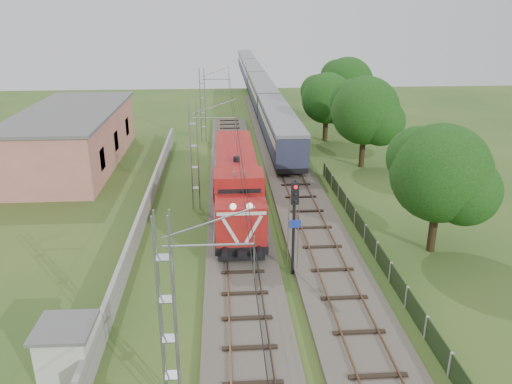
{
  "coord_description": "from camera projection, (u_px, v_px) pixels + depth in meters",
  "views": [
    {
      "loc": [
        -0.98,
        -22.81,
        14.16
      ],
      "look_at": [
        1.26,
        9.21,
        2.2
      ],
      "focal_mm": 35.0,
      "sensor_mm": 36.0,
      "label": 1
    }
  ],
  "objects": [
    {
      "name": "locomotive",
      "position": [
        237.0,
        181.0,
        36.09
      ],
      "size": [
        3.07,
        17.55,
        4.46
      ],
      "color": "black",
      "rests_on": "ground"
    },
    {
      "name": "tree_c",
      "position": [
        328.0,
        99.0,
        54.4
      ],
      "size": [
        5.84,
        5.56,
        7.57
      ],
      "color": "#372816",
      "rests_on": "ground"
    },
    {
      "name": "relay_hut",
      "position": [
        67.0,
        350.0,
        20.06
      ],
      "size": [
        2.32,
        2.32,
        2.35
      ],
      "color": "silver",
      "rests_on": "ground"
    },
    {
      "name": "boundary_wall",
      "position": [
        149.0,
        200.0,
        36.86
      ],
      "size": [
        0.25,
        40.0,
        1.5
      ],
      "primitive_type": "cube",
      "color": "#9E9E99",
      "rests_on": "ground"
    },
    {
      "name": "catenary",
      "position": [
        195.0,
        156.0,
        35.95
      ],
      "size": [
        3.31,
        70.0,
        8.0
      ],
      "color": "gray",
      "rests_on": "ground"
    },
    {
      "name": "tree_d",
      "position": [
        348.0,
        84.0,
        60.8
      ],
      "size": [
        6.58,
        6.27,
        8.53
      ],
      "color": "#372816",
      "rests_on": "ground"
    },
    {
      "name": "tree_b",
      "position": [
        366.0,
        111.0,
        45.14
      ],
      "size": [
        6.48,
        6.18,
        8.41
      ],
      "color": "#372816",
      "rests_on": "ground"
    },
    {
      "name": "ground",
      "position": [
        244.0,
        292.0,
        26.33
      ],
      "size": [
        140.0,
        140.0,
        0.0
      ],
      "primitive_type": "plane",
      "color": "#2B521F",
      "rests_on": "ground"
    },
    {
      "name": "station_building",
      "position": [
        73.0,
        137.0,
        46.87
      ],
      "size": [
        8.4,
        20.4,
        5.22
      ],
      "color": "tan",
      "rests_on": "ground"
    },
    {
      "name": "fence",
      "position": [
        377.0,
        251.0,
        29.45
      ],
      "size": [
        0.12,
        32.0,
        1.2
      ],
      "color": "black",
      "rests_on": "ground"
    },
    {
      "name": "tree_a",
      "position": [
        442.0,
        174.0,
        29.14
      ],
      "size": [
        6.14,
        5.85,
        7.96
      ],
      "color": "#372816",
      "rests_on": "ground"
    },
    {
      "name": "signal_post",
      "position": [
        294.0,
        212.0,
        26.74
      ],
      "size": [
        0.61,
        0.48,
        5.59
      ],
      "color": "black",
      "rests_on": "ground"
    },
    {
      "name": "coach_rake",
      "position": [
        256.0,
        81.0,
        83.24
      ],
      "size": [
        2.94,
        87.73,
        3.4
      ],
      "color": "black",
      "rests_on": "ground"
    },
    {
      "name": "track_side",
      "position": [
        289.0,
        170.0,
        45.29
      ],
      "size": [
        4.2,
        80.0,
        0.45
      ],
      "color": "#6B6054",
      "rests_on": "ground"
    },
    {
      "name": "track_main",
      "position": [
        239.0,
        233.0,
        32.81
      ],
      "size": [
        4.2,
        70.0,
        0.45
      ],
      "color": "#6B6054",
      "rests_on": "ground"
    }
  ]
}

